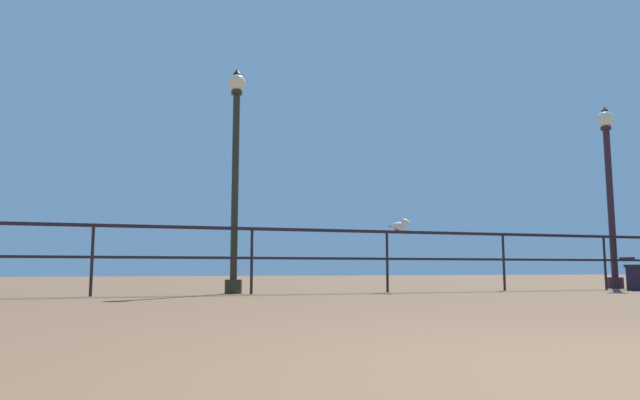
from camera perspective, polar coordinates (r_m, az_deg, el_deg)
The scene contains 4 objects.
pier_railing at distance 8.94m, azimuth -6.83°, elevation -4.41°, with size 18.50×0.05×1.03m.
lamppost_center at distance 9.29m, azimuth -8.47°, elevation 2.85°, with size 0.28×0.28×3.67m.
lamppost_right at distance 13.01m, azimuth 26.99°, elevation 1.35°, with size 0.33×0.33×3.73m.
seagull_on_rail at distance 9.78m, azimuth 8.00°, elevation -2.53°, with size 0.28×0.38×0.20m.
Camera 1 is at (-1.79, -1.26, 0.39)m, focal length 31.96 mm.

